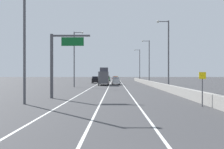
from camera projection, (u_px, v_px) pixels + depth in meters
ground_plane at (117, 84)px, 69.83m from camera, size 320.00×320.00×0.00m
lane_stripe_left at (95, 85)px, 60.90m from camera, size 0.16×130.00×0.00m
lane_stripe_center at (109, 86)px, 60.86m from camera, size 0.16×130.00×0.00m
lane_stripe_right at (124, 86)px, 60.81m from camera, size 0.16×130.00×0.00m
jersey_barrier_right at (161, 86)px, 45.74m from camera, size 0.60×120.00×1.10m
overhead_sign_gantry at (58, 58)px, 29.12m from camera, size 4.68×0.36×7.50m
speed_advisory_sign at (202, 86)px, 21.62m from camera, size 0.60×0.11×3.00m
lamp_post_right_second at (167, 51)px, 42.36m from camera, size 2.14×0.44×11.96m
lamp_post_right_third at (148, 59)px, 67.54m from camera, size 2.14×0.44×11.96m
lamp_post_right_fourth at (139, 63)px, 92.73m from camera, size 2.14×0.44×11.96m
lamp_post_left_near at (27, 32)px, 23.38m from camera, size 2.14×0.44×11.96m
lamp_post_left_mid at (75, 56)px, 53.61m from camera, size 2.14×0.44×11.96m
car_white_0 at (116, 81)px, 66.16m from camera, size 2.08×4.65×2.05m
car_yellow_1 at (116, 79)px, 92.95m from camera, size 1.97×4.70×2.01m
car_green_2 at (107, 78)px, 100.45m from camera, size 2.01×4.52×2.11m
car_red_3 at (115, 79)px, 83.88m from camera, size 2.04×4.22×1.98m
car_silver_4 at (100, 79)px, 98.25m from camera, size 2.07×4.26×1.98m
car_black_5 at (95, 80)px, 76.13m from camera, size 1.96×4.79×2.07m
box_truck at (104, 77)px, 63.73m from camera, size 2.61×9.13×4.49m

